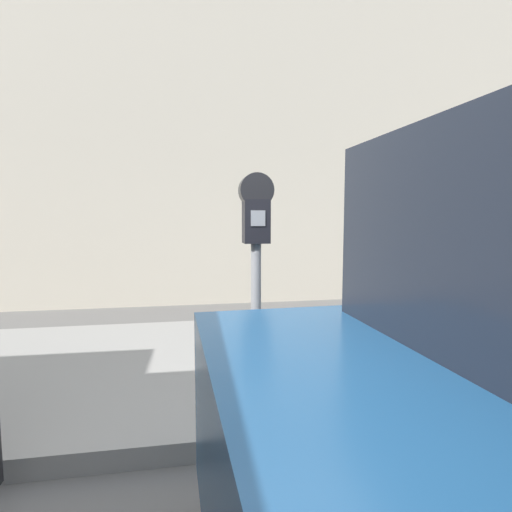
{
  "coord_description": "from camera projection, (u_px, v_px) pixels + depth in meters",
  "views": [
    {
      "loc": [
        -0.33,
        -1.46,
        1.46
      ],
      "look_at": [
        0.14,
        1.19,
        1.2
      ],
      "focal_mm": 28.0,
      "sensor_mm": 36.0,
      "label": 1
    }
  ],
  "objects": [
    {
      "name": "sidewalk",
      "position": [
        223.0,
        364.0,
        3.77
      ],
      "size": [
        24.0,
        2.8,
        0.14
      ],
      "color": "#9E9B96",
      "rests_on": "ground_plane"
    },
    {
      "name": "parking_meter",
      "position": [
        256.0,
        243.0,
        2.69
      ],
      "size": [
        0.23,
        0.16,
        1.61
      ],
      "color": "gray",
      "rests_on": "sidewalk"
    },
    {
      "name": "building_facade",
      "position": [
        204.0,
        126.0,
        6.56
      ],
      "size": [
        24.0,
        0.3,
        5.92
      ],
      "color": "beige",
      "rests_on": "ground_plane"
    }
  ]
}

